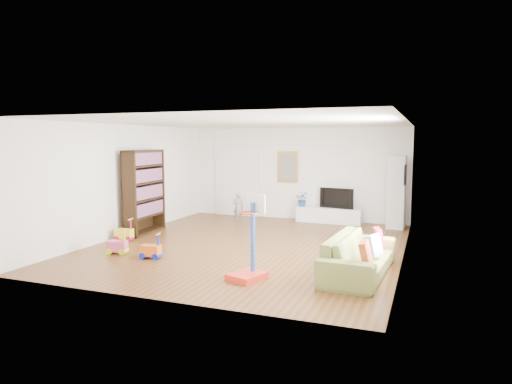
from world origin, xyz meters
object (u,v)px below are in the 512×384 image
at_px(sofa, 359,255).
at_px(media_console, 329,215).
at_px(basketball_hoop, 247,237).
at_px(bookshelf, 144,192).

bearing_deg(sofa, media_console, 21.51).
distance_m(media_console, basketball_hoop, 5.82).
bearing_deg(media_console, bookshelf, -140.33).
xyz_separation_m(media_console, bookshelf, (-4.03, -3.10, 0.83)).
bearing_deg(basketball_hoop, sofa, 47.11).
xyz_separation_m(bookshelf, sofa, (5.56, -1.73, -0.70)).
bearing_deg(sofa, bookshelf, 76.65).
bearing_deg(sofa, basketball_hoop, 123.30).
height_order(media_console, basketball_hoop, basketball_hoop).
bearing_deg(basketball_hoop, bookshelf, 162.73).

